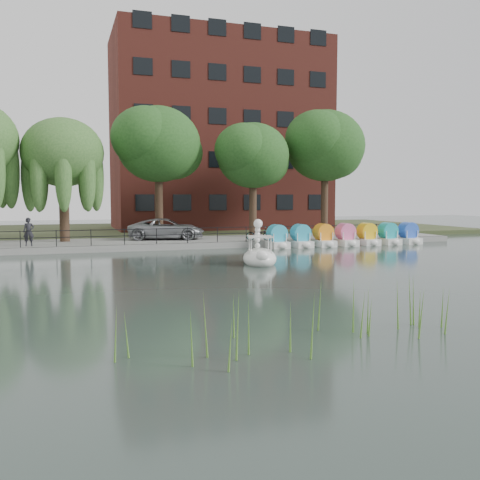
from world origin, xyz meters
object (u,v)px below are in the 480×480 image
minivan (166,227)px  pedestrian (29,230)px  bicycle (259,233)px  swan_boat (260,254)px

minivan → pedestrian: bearing=117.8°
pedestrian → minivan: bearing=13.2°
minivan → bicycle: size_ratio=3.52×
minivan → swan_boat: bearing=-155.2°
swan_boat → pedestrian: bearing=154.1°
minivan → pedestrian: (-8.82, -2.33, 0.15)m
pedestrian → swan_boat: bearing=-41.9°
bicycle → swan_boat: size_ratio=0.58×
bicycle → swan_boat: bearing=-177.9°
pedestrian → swan_boat: 14.86m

